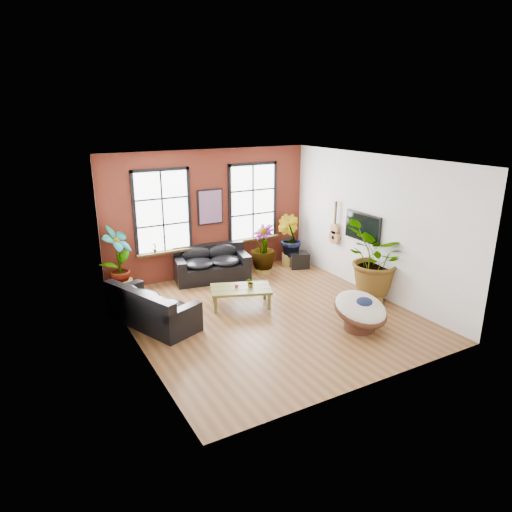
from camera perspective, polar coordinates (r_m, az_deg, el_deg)
The scene contains 19 objects.
room at distance 10.08m, azimuth 1.26°, elevation 2.00°, with size 6.04×6.54×3.54m.
sofa_back at distance 12.67m, azimuth -5.63°, elevation -1.05°, with size 2.15×1.32×0.92m.
sofa_left at distance 10.22m, azimuth -13.06°, elevation -6.32°, with size 1.66×2.38×0.87m.
coffee_table at distance 10.89m, azimuth -1.90°, elevation -4.26°, with size 1.61×1.27×0.55m.
papasan_chair at distance 9.97m, azimuth 12.95°, elevation -6.62°, with size 1.30×1.31×0.86m.
poster at distance 12.67m, azimuth -5.74°, elevation 6.13°, with size 0.74×0.06×0.98m.
tv_wall_unit at distance 12.17m, azimuth 12.18°, elevation 3.36°, with size 0.13×1.86×1.20m.
media_box at distance 13.64m, azimuth 5.40°, elevation -0.51°, with size 0.67×0.62×0.46m.
pot_back_left at distance 12.10m, azimuth -16.35°, elevation -3.75°, with size 0.58×0.58×0.39m.
pot_back_right at distance 13.87m, azimuth 4.30°, elevation -0.36°, with size 0.56×0.56×0.37m.
pot_right_wall at distance 11.61m, azimuth 14.44°, elevation -4.57°, with size 0.64×0.64×0.37m.
pot_mid at distance 13.17m, azimuth 0.79°, elevation -1.40°, with size 0.45×0.45×0.32m.
floor_plant_back_left at distance 11.83m, azimuth -16.85°, elevation -0.27°, with size 0.87×0.59×1.65m, color #1A5115.
floor_plant_back_right at distance 13.69m, azimuth 4.17°, elevation 2.25°, with size 0.75×0.61×1.37m, color #1A5115.
floor_plant_right_wall at distance 11.34m, azimuth 14.75°, elevation -0.38°, with size 1.63×1.41×1.81m, color #1A5115.
floor_plant_mid at distance 12.99m, azimuth 0.89°, elevation 1.17°, with size 0.71×0.71×1.27m, color #1A5115.
table_plant at distance 10.87m, azimuth -0.68°, elevation -3.27°, with size 0.23×0.20×0.26m, color #1A5115.
sill_plant_left at distance 12.30m, azimuth -12.56°, elevation 1.04°, with size 0.14×0.10×0.27m, color #1A5115.
sill_plant_right at distance 13.58m, azimuth 1.06°, elevation 3.04°, with size 0.15×0.15×0.27m, color #1A5115.
Camera 1 is at (-4.93, -8.21, 4.48)m, focal length 32.00 mm.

